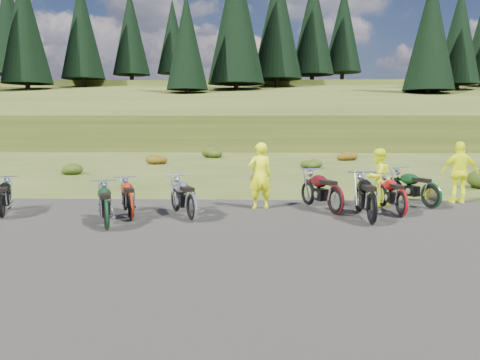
{
  "coord_description": "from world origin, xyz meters",
  "views": [
    {
      "loc": [
        -0.52,
        -10.29,
        2.39
      ],
      "look_at": [
        -0.86,
        1.18,
        0.99
      ],
      "focal_mm": 35.0,
      "sensor_mm": 36.0,
      "label": 1
    }
  ],
  "objects_px": {
    "motorcycle_3": "(192,223)",
    "person_middle": "(260,177)",
    "motorcycle_0": "(2,220)",
    "motorcycle_7": "(430,210)"
  },
  "relations": [
    {
      "from": "motorcycle_3",
      "to": "person_middle",
      "type": "bearing_deg",
      "value": -69.26
    },
    {
      "from": "motorcycle_3",
      "to": "motorcycle_0",
      "type": "bearing_deg",
      "value": 61.57
    },
    {
      "from": "motorcycle_0",
      "to": "motorcycle_3",
      "type": "bearing_deg",
      "value": -113.38
    },
    {
      "from": "motorcycle_7",
      "to": "person_middle",
      "type": "height_order",
      "value": "person_middle"
    },
    {
      "from": "motorcycle_0",
      "to": "motorcycle_7",
      "type": "xyz_separation_m",
      "value": [
        11.17,
        1.66,
        0.0
      ]
    },
    {
      "from": "motorcycle_7",
      "to": "motorcycle_3",
      "type": "bearing_deg",
      "value": 78.59
    },
    {
      "from": "motorcycle_3",
      "to": "person_middle",
      "type": "xyz_separation_m",
      "value": [
        1.66,
        1.76,
        0.92
      ]
    },
    {
      "from": "motorcycle_0",
      "to": "person_middle",
      "type": "bearing_deg",
      "value": -97.3
    },
    {
      "from": "motorcycle_3",
      "to": "motorcycle_7",
      "type": "distance_m",
      "value": 6.67
    },
    {
      "from": "motorcycle_3",
      "to": "motorcycle_7",
      "type": "bearing_deg",
      "value": -99.53
    }
  ]
}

